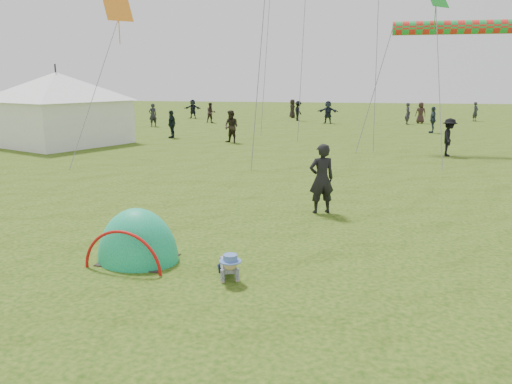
% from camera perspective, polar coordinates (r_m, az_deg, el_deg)
% --- Properties ---
extents(ground, '(140.00, 140.00, 0.00)m').
position_cam_1_polar(ground, '(8.35, 2.98, -11.25)').
color(ground, '#153D08').
extents(crawling_toddler, '(0.71, 0.82, 0.53)m').
position_cam_1_polar(crawling_toddler, '(8.73, -3.14, -8.29)').
color(crawling_toddler, black).
rests_on(crawling_toddler, ground).
extents(popup_tent, '(1.69, 1.43, 2.05)m').
position_cam_1_polar(popup_tent, '(9.93, -13.28, -7.60)').
color(popup_tent, '#03975F').
rests_on(popup_tent, ground).
extents(standing_adult, '(0.77, 0.65, 1.81)m').
position_cam_1_polar(standing_adult, '(12.92, 7.50, 1.51)').
color(standing_adult, black).
rests_on(standing_adult, ground).
extents(event_marquee, '(7.75, 7.75, 4.05)m').
position_cam_1_polar(event_marquee, '(28.77, -21.65, 9.12)').
color(event_marquee, white).
rests_on(event_marquee, ground).
extents(crowd_person_0, '(0.71, 0.73, 1.69)m').
position_cam_1_polar(crowd_person_0, '(37.93, -11.71, 8.61)').
color(crowd_person_0, '#212128').
rests_on(crowd_person_0, ground).
extents(crowd_person_1, '(0.98, 0.95, 1.60)m').
position_cam_1_polar(crowd_person_1, '(40.62, -5.18, 9.01)').
color(crowd_person_1, '#332623').
rests_on(crowd_person_1, ground).
extents(crowd_person_2, '(0.56, 1.05, 1.70)m').
position_cam_1_polar(crowd_person_2, '(34.56, 19.55, 7.78)').
color(crowd_person_2, '#28353F').
rests_on(crowd_person_2, ground).
extents(crowd_person_3, '(1.04, 1.23, 1.66)m').
position_cam_1_polar(crowd_person_3, '(42.60, 4.85, 9.22)').
color(crowd_person_3, black).
rests_on(crowd_person_3, ground).
extents(crowd_person_4, '(0.59, 0.85, 1.66)m').
position_cam_1_polar(crowd_person_4, '(45.93, 4.17, 9.49)').
color(crowd_person_4, black).
rests_on(crowd_person_4, ground).
extents(crowd_person_5, '(1.68, 0.67, 1.77)m').
position_cam_1_polar(crowd_person_5, '(40.33, 8.23, 9.03)').
color(crowd_person_5, '#1B2130').
rests_on(crowd_person_5, ground).
extents(crowd_person_6, '(0.53, 0.68, 1.66)m').
position_cam_1_polar(crowd_person_6, '(40.67, 16.96, 8.56)').
color(crowd_person_6, '#292834').
rests_on(crowd_person_6, ground).
extents(crowd_person_7, '(1.06, 0.97, 1.77)m').
position_cam_1_polar(crowd_person_7, '(27.44, -2.83, 7.46)').
color(crowd_person_7, black).
rests_on(crowd_person_7, ground).
extents(crowd_person_8, '(0.43, 0.97, 1.63)m').
position_cam_1_polar(crowd_person_8, '(30.15, -9.60, 7.64)').
color(crowd_person_8, black).
rests_on(crowd_person_8, ground).
extents(crowd_person_9, '(0.84, 1.21, 1.71)m').
position_cam_1_polar(crowd_person_9, '(24.22, 21.20, 5.85)').
color(crowd_person_9, black).
rests_on(crowd_person_9, ground).
extents(crowd_person_10, '(0.84, 0.57, 1.67)m').
position_cam_1_polar(crowd_person_10, '(42.00, 18.30, 8.59)').
color(crowd_person_10, '#31201E').
rests_on(crowd_person_10, ground).
extents(crowd_person_11, '(1.55, 0.51, 1.67)m').
position_cam_1_polar(crowd_person_11, '(45.54, -7.25, 9.40)').
color(crowd_person_11, black).
rests_on(crowd_person_11, ground).
extents(crowd_person_12, '(0.67, 0.69, 1.59)m').
position_cam_1_polar(crowd_person_12, '(45.80, 23.79, 8.41)').
color(crowd_person_12, '#292A32').
rests_on(crowd_person_12, ground).
extents(rainbow_tube_kite, '(5.79, 0.64, 0.64)m').
position_cam_1_polar(rainbow_tube_kite, '(26.21, 21.95, 17.05)').
color(rainbow_tube_kite, red).
extents(diamond_kite_1, '(1.28, 1.28, 1.05)m').
position_cam_1_polar(diamond_kite_1, '(24.82, -15.49, 19.45)').
color(diamond_kite_1, orange).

